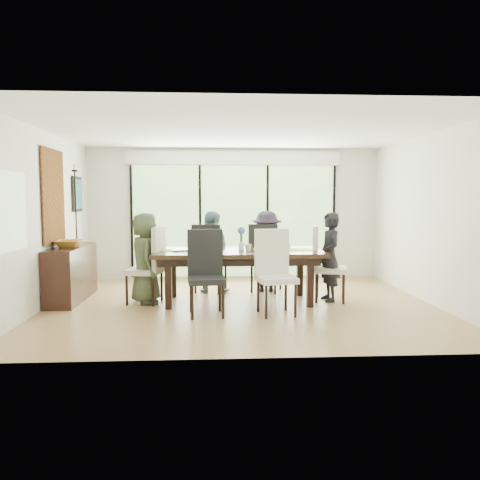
{
  "coord_description": "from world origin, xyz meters",
  "views": [
    {
      "loc": [
        -0.43,
        -7.23,
        1.66
      ],
      "look_at": [
        0.0,
        0.25,
        1.0
      ],
      "focal_mm": 35.0,
      "sensor_mm": 36.0,
      "label": 1
    }
  ],
  "objects": [
    {
      "name": "art_canvas",
      "position": [
        -2.95,
        1.7,
        1.75
      ],
      "size": [
        0.01,
        0.45,
        0.55
      ],
      "primitive_type": "cube",
      "color": "#1B5459",
      "rests_on": "wall_left"
    },
    {
      "name": "vase",
      "position": [
        0.02,
        0.25,
        0.91
      ],
      "size": [
        0.09,
        0.09,
        0.13
      ],
      "primitive_type": "cylinder",
      "color": "silver",
      "rests_on": "table_top"
    },
    {
      "name": "wall_back",
      "position": [
        0.0,
        2.51,
        1.35
      ],
      "size": [
        6.0,
        0.02,
        2.7
      ],
      "primitive_type": "cube",
      "color": "silver",
      "rests_on": "floor"
    },
    {
      "name": "blinds_header",
      "position": [
        0.0,
        2.46,
        2.5
      ],
      "size": [
        4.4,
        0.06,
        0.28
      ],
      "primitive_type": "cube",
      "color": "white",
      "rests_on": "wall_back"
    },
    {
      "name": "chair_near_left",
      "position": [
        -0.53,
        -0.67,
        0.62
      ],
      "size": [
        0.56,
        0.56,
        1.23
      ],
      "primitive_type": null,
      "rotation": [
        0.0,
        0.0,
        0.09
      ],
      "color": "black",
      "rests_on": "floor"
    },
    {
      "name": "hyacinth_stems",
      "position": [
        0.02,
        0.25,
        1.04
      ],
      "size": [
        0.04,
        0.04,
        0.18
      ],
      "primitive_type": "cylinder",
      "color": "#337226",
      "rests_on": "table_top"
    },
    {
      "name": "table_apron",
      "position": [
        -0.03,
        0.2,
        0.71
      ],
      "size": [
        2.46,
        1.01,
        0.11
      ],
      "primitive_type": "cube",
      "color": "black",
      "rests_on": "floor"
    },
    {
      "name": "deck",
      "position": [
        0.0,
        3.4,
        -0.05
      ],
      "size": [
        6.0,
        1.8,
        0.1
      ],
      "primitive_type": "cube",
      "color": "brown",
      "rests_on": "ground"
    },
    {
      "name": "mullion_c",
      "position": [
        0.7,
        2.46,
        1.2
      ],
      "size": [
        0.05,
        0.04,
        2.3
      ],
      "primitive_type": "cube",
      "color": "black",
      "rests_on": "wall_back"
    },
    {
      "name": "placemat_far_l",
      "position": [
        -0.48,
        0.6,
        0.84
      ],
      "size": [
        0.49,
        0.36,
        0.01
      ],
      "primitive_type": "cube",
      "color": "#99AB3D",
      "rests_on": "table_top"
    },
    {
      "name": "cup_c",
      "position": [
        0.77,
        0.3,
        0.89
      ],
      "size": [
        0.14,
        0.14,
        0.11
      ],
      "primitive_type": "imported",
      "rotation": [
        0.0,
        0.0,
        3.1
      ],
      "color": "white",
      "rests_on": "table_top"
    },
    {
      "name": "foliage_mid",
      "position": [
        0.4,
        5.8,
        1.8
      ],
      "size": [
        4.0,
        4.0,
        4.0
      ],
      "primitive_type": "sphere",
      "color": "#14380F",
      "rests_on": "ground"
    },
    {
      "name": "tapestry",
      "position": [
        -2.97,
        0.4,
        1.7
      ],
      "size": [
        0.02,
        1.0,
        1.5
      ],
      "primitive_type": "cube",
      "color": "brown",
      "rests_on": "wall_left"
    },
    {
      "name": "mullion_a",
      "position": [
        -2.1,
        2.46,
        1.2
      ],
      "size": [
        0.05,
        0.04,
        2.3
      ],
      "primitive_type": "cube",
      "color": "black",
      "rests_on": "wall_back"
    },
    {
      "name": "cup_a",
      "position": [
        -0.73,
        0.35,
        0.89
      ],
      "size": [
        0.19,
        0.19,
        0.11
      ],
      "primitive_type": "imported",
      "rotation": [
        0.0,
        0.0,
        0.5
      ],
      "color": "white",
      "rests_on": "table_top"
    },
    {
      "name": "rail_top",
      "position": [
        0.0,
        4.2,
        0.55
      ],
      "size": [
        6.0,
        0.08,
        0.06
      ],
      "primitive_type": "cube",
      "color": "#543324",
      "rests_on": "deck"
    },
    {
      "name": "table_leg_br",
      "position": [
        1.05,
        0.63,
        0.39
      ],
      "size": [
        0.1,
        0.1,
        0.77
      ],
      "primitive_type": "cube",
      "color": "black",
      "rests_on": "floor"
    },
    {
      "name": "ceiling",
      "position": [
        0.0,
        0.0,
        2.71
      ],
      "size": [
        6.0,
        5.0,
        0.01
      ],
      "primitive_type": "cube",
      "color": "white",
      "rests_on": "wall_back"
    },
    {
      "name": "chair_right_end",
      "position": [
        1.47,
        0.2,
        0.62
      ],
      "size": [
        0.63,
        0.63,
        1.23
      ],
      "primitive_type": null,
      "rotation": [
        0.0,
        0.0,
        1.31
      ],
      "color": "silver",
      "rests_on": "floor"
    },
    {
      "name": "sideboard",
      "position": [
        -2.76,
        0.51,
        0.44
      ],
      "size": [
        0.44,
        1.57,
        0.88
      ],
      "primitive_type": "cube",
      "color": "black",
      "rests_on": "floor"
    },
    {
      "name": "laptop",
      "position": [
        -0.88,
        0.1,
        0.85
      ],
      "size": [
        0.44,
        0.41,
        0.03
      ],
      "primitive_type": "imported",
      "rotation": [
        0.0,
        0.0,
        0.6
      ],
      "color": "silver",
      "rests_on": "table_top"
    },
    {
      "name": "book",
      "position": [
        0.22,
        0.25,
        0.85
      ],
      "size": [
        0.21,
        0.27,
        0.02
      ],
      "primitive_type": "imported",
      "rotation": [
        0.0,
        0.0,
        -0.12
      ],
      "color": "white",
      "rests_on": "table_top"
    },
    {
      "name": "hyacinth_blooms",
      "position": [
        0.02,
        0.25,
        1.15
      ],
      "size": [
        0.12,
        0.12,
        0.12
      ],
      "primitive_type": "sphere",
      "color": "#5059C8",
      "rests_on": "table_top"
    },
    {
      "name": "candlestick_pan",
      "position": [
        -2.76,
        0.86,
        2.13
      ],
      "size": [
        0.1,
        0.1,
        0.03
      ],
      "primitive_type": "cylinder",
      "color": "black",
      "rests_on": "sideboard"
    },
    {
      "name": "platter_base",
      "position": [
        -0.58,
        -0.1,
        0.86
      ],
      "size": [
        0.29,
        0.29,
        0.03
      ],
      "primitive_type": "cube",
      "color": "white",
      "rests_on": "table_top"
    },
    {
      "name": "placemat_far_r",
      "position": [
        0.52,
        0.6,
        0.84
      ],
      "size": [
        0.49,
        0.36,
        0.01
      ],
      "primitive_type": "cube",
      "color": "#87B842",
      "rests_on": "table_top"
    },
    {
      "name": "person_far_left",
      "position": [
        -0.48,
        1.03,
        0.72
      ],
      "size": [
        0.75,
        0.56,
        1.44
      ],
      "primitive_type": "imported",
      "rotation": [
        0.0,
        0.0,
        2.93
      ],
      "color": "slate",
      "rests_on": "floor"
    },
    {
      "name": "placemat_right",
      "position": [
        0.92,
        0.2,
        0.84
      ],
      "size": [
        0.49,
        0.36,
        0.01
      ],
      "primitive_type": "cube",
      "color": "#A9C646",
      "rests_on": "table_top"
    },
    {
      "name": "chair_far_right",
      "position": [
        0.52,
        1.05,
        0.62
      ],
      "size": [
        0.66,
        0.66,
        1.23
      ],
      "primitive_type": null,
      "rotation": [
        0.0,
        0.0,
        2.78
      ],
      "color": "black",
      "rests_on": "floor"
    },
    {
      "name": "mullion_b",
      "position": [
        -0.7,
        2.46,
        1.2
      ],
      "size": [
        0.05,
        0.04,
        2.3
      ],
      "primitive_type": "cube",
      "color": "black",
      "rests_on": "wall_back"
    },
    {
      "name": "table_leg_bl",
      "position": [
        -1.11,
        0.63,
        0.39
      ],
      "size": [
        0.1,
        0.1,
        0.77
      ],
      "primitive_type": "cube",
      "color": "black",
      "rests_on": "floor"
    },
    {
      "name": "placemat_left",
      "position": [
        -0.98,
        0.2,
        0.84
      ],
      "size": [
        0.49,
        0.36,
        0.01
      ],
      "primitive_type": "cube",
      "color": "#73A239",
      "rests_on": "table_top"
    },
    {
      "name": "candle",
      "position": [
        -2.76,
        0.86,
        2.19
      ],
      "size": [
        0.04,
        0.04,
        0.1
      ],
      "primitive_type": "cylinder",
      "color": "silver",
      "rests_on": "sideboard"
    },
    {
      "name": "foliage_right",
      "position": [
        2.2,
        5.0,
        1.26
      ],
      "size": [
        2.8,
        2.8,
        2.8
      ],
      "primitive_type": "sphere",
      "color": "#14380F",
      "rests_on": "ground"
    },
    {
      "name": "person_far_right",
      "position": [
        0.52,
        1.03,
        0.72
      ],
      "size": [
        0.72,
        0.5,
        1.44
      ],
      "primitive_type": "imported",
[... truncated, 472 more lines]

